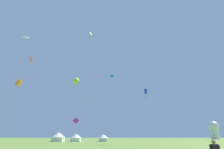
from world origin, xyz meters
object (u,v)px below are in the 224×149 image
Objects in this scene: festival_tent_center at (58,136)px; festival_tent_left at (103,137)px; kite_blue_box at (146,91)px; festival_tent_right at (76,137)px; kite_magenta_diamond at (76,121)px; kite_white_parafoil at (26,38)px; kite_yellow_diamond at (91,39)px; kite_cyan_delta at (112,77)px; kite_lime_delta at (77,81)px; kite_orange_box at (19,83)px; kite_pink_box at (31,60)px; observatory_dome at (214,129)px.

festival_tent_center is 1.28× the size of festival_tent_left.
festival_tent_right is at bearing 143.78° from kite_blue_box.
kite_white_parafoil is (-14.88, -14.88, 24.41)m from kite_magenta_diamond.
festival_tent_left is (10.04, 0.00, -0.09)m from festival_tent_right.
kite_cyan_delta is at bearing 58.38° from kite_yellow_diamond.
festival_tent_center is at bearing -180.00° from festival_tent_left.
festival_tent_right is at bearing -180.00° from festival_tent_left.
kite_white_parafoil reaches higher than festival_tent_right.
festival_tent_center is at bearing 136.71° from kite_lime_delta.
kite_lime_delta is 21.47m from festival_tent_center.
festival_tent_center is at bearing 150.25° from kite_blue_box.
kite_lime_delta reaches higher than festival_tent_center.
kite_blue_box is at bearing 3.88° from kite_white_parafoil.
kite_white_parafoil is 43.41m from festival_tent_left.
kite_orange_box is 2.68× the size of festival_tent_center.
kite_magenta_diamond is 0.36× the size of kite_lime_delta.
kite_pink_box is (2.51, 0.49, -7.39)m from kite_white_parafoil.
kite_cyan_delta is 5.83× the size of festival_tent_right.
kite_white_parafoil reaches higher than kite_cyan_delta.
kite_blue_box is 0.62× the size of kite_pink_box.
kite_lime_delta is at bearing -176.46° from kite_cyan_delta.
observatory_dome reaches higher than festival_tent_right.
kite_lime_delta is 0.90× the size of kite_pink_box.
observatory_dome is at bearing 34.84° from kite_white_parafoil.
kite_cyan_delta is 32.18m from kite_white_parafoil.
kite_magenta_diamond is 0.33× the size of kite_pink_box.
observatory_dome is (90.58, 64.31, -17.99)m from kite_pink_box.
kite_white_parafoil is at bearing -145.16° from observatory_dome.
kite_yellow_diamond is 36.21m from festival_tent_right.
festival_tent_center is at bearing -152.05° from observatory_dome.
kite_white_parafoil reaches higher than observatory_dome.
kite_magenta_diamond is at bearing 176.01° from kite_cyan_delta.
kite_magenta_diamond reaches higher than festival_tent_right.
kite_yellow_diamond is 37.60m from festival_tent_center.
observatory_dome is at bearing 33.38° from kite_lime_delta.
kite_white_parafoil reaches higher than kite_pink_box.
kite_yellow_diamond is (20.40, 2.01, 1.18)m from kite_white_parafoil.
kite_orange_box is at bearing -90.61° from festival_tent_center.
kite_white_parafoil reaches higher than kite_lime_delta.
kite_cyan_delta is 22.66m from festival_tent_left.
kite_pink_box is at bearing -144.62° from observatory_dome.
kite_lime_delta reaches higher than kite_orange_box.
kite_white_parafoil reaches higher than kite_magenta_diamond.
observatory_dome is (78.63, 45.20, 4.53)m from festival_tent_right.
kite_lime_delta is (7.17, 25.86, 8.62)m from kite_orange_box.
kite_cyan_delta is 28.65m from kite_pink_box.
festival_tent_center is at bearing -180.00° from festival_tent_right.
festival_tent_center is (-29.82, 17.04, -12.83)m from kite_blue_box.
kite_yellow_diamond is at bearing -103.09° from festival_tent_left.
festival_tent_left is (24.49, 19.60, -30.01)m from kite_white_parafoil.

